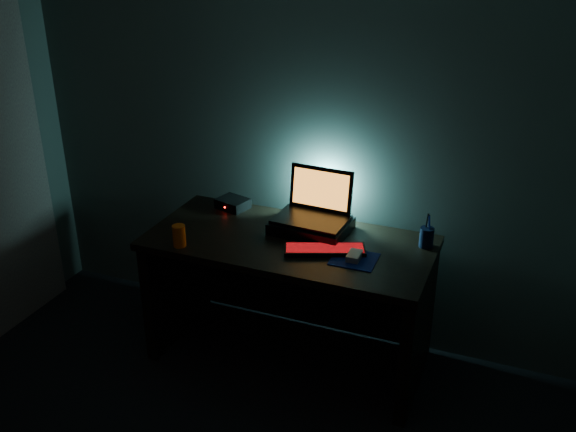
{
  "coord_description": "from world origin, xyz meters",
  "views": [
    {
      "loc": [
        1.11,
        -1.17,
        2.27
      ],
      "look_at": [
        0.01,
        1.57,
        0.91
      ],
      "focal_mm": 40.0,
      "sensor_mm": 36.0,
      "label": 1
    }
  ],
  "objects_px": {
    "mouse": "(354,256)",
    "pen_cup": "(427,237)",
    "keyboard": "(325,250)",
    "laptop": "(315,207)",
    "router": "(233,203)",
    "juice_glass": "(179,236)"
  },
  "relations": [
    {
      "from": "router",
      "to": "mouse",
      "type": "bearing_deg",
      "value": -6.97
    },
    {
      "from": "pen_cup",
      "to": "mouse",
      "type": "bearing_deg",
      "value": -137.94
    },
    {
      "from": "pen_cup",
      "to": "juice_glass",
      "type": "xyz_separation_m",
      "value": [
        -1.18,
        -0.47,
        0.01
      ]
    },
    {
      "from": "juice_glass",
      "to": "router",
      "type": "relative_size",
      "value": 0.57
    },
    {
      "from": "keyboard",
      "to": "mouse",
      "type": "relative_size",
      "value": 4.1
    },
    {
      "from": "laptop",
      "to": "juice_glass",
      "type": "distance_m",
      "value": 0.74
    },
    {
      "from": "juice_glass",
      "to": "pen_cup",
      "type": "bearing_deg",
      "value": 21.57
    },
    {
      "from": "pen_cup",
      "to": "router",
      "type": "height_order",
      "value": "pen_cup"
    },
    {
      "from": "laptop",
      "to": "keyboard",
      "type": "height_order",
      "value": "laptop"
    },
    {
      "from": "keyboard",
      "to": "mouse",
      "type": "bearing_deg",
      "value": -29.29
    },
    {
      "from": "keyboard",
      "to": "router",
      "type": "bearing_deg",
      "value": 133.28
    },
    {
      "from": "mouse",
      "to": "pen_cup",
      "type": "distance_m",
      "value": 0.41
    },
    {
      "from": "keyboard",
      "to": "router",
      "type": "relative_size",
      "value": 2.13
    },
    {
      "from": "laptop",
      "to": "mouse",
      "type": "bearing_deg",
      "value": -38.5
    },
    {
      "from": "juice_glass",
      "to": "keyboard",
      "type": "bearing_deg",
      "value": 16.8
    },
    {
      "from": "keyboard",
      "to": "mouse",
      "type": "xyz_separation_m",
      "value": [
        0.16,
        -0.02,
        0.01
      ]
    },
    {
      "from": "mouse",
      "to": "router",
      "type": "height_order",
      "value": "router"
    },
    {
      "from": "laptop",
      "to": "router",
      "type": "relative_size",
      "value": 1.96
    },
    {
      "from": "laptop",
      "to": "mouse",
      "type": "distance_m",
      "value": 0.42
    },
    {
      "from": "laptop",
      "to": "router",
      "type": "bearing_deg",
      "value": 176.21
    },
    {
      "from": "mouse",
      "to": "pen_cup",
      "type": "bearing_deg",
      "value": 41.02
    },
    {
      "from": "laptop",
      "to": "pen_cup",
      "type": "xyz_separation_m",
      "value": [
        0.61,
        -0.0,
        -0.07
      ]
    }
  ]
}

